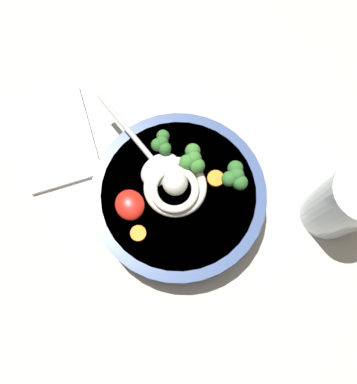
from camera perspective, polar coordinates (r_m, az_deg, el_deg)
name	(u,v)px	position (r cm, az deg, el deg)	size (l,w,h in cm)	color
table_slab	(173,181)	(57.66, -0.95, 1.76)	(98.80, 98.80, 3.09)	#BCB29E
soup_bowl	(178,197)	(52.44, 0.00, -0.80)	(24.96, 24.96, 5.24)	#334775
noodle_pile	(175,187)	(48.96, -0.56, 0.88)	(9.76, 9.57, 3.92)	silver
soup_spoon	(153,160)	(50.86, -4.07, 5.12)	(17.53, 7.09, 1.60)	#B7B7BC
chili_sauce_dollop	(130,205)	(48.93, -7.81, -2.05)	(4.41, 3.97, 1.98)	red
broccoli_floret_beside_chili	(235,176)	(49.13, 9.07, 2.50)	(4.21, 3.63, 3.33)	#7A9E60
broccoli_floret_center	(163,143)	(50.76, -2.56, 7.90)	(3.63, 3.12, 2.87)	#7A9E60
broccoli_floret_far	(193,160)	(49.41, 2.31, 5.20)	(4.21, 3.62, 3.33)	#7A9E60
carrot_slice_near_spoon	(138,233)	(48.65, -6.46, -6.60)	(2.16, 2.16, 0.57)	orange
carrot_slice_front	(216,179)	(50.57, 5.96, 2.16)	(2.37, 2.37, 0.60)	orange
drinking_glass	(343,204)	(53.50, 24.84, -1.74)	(7.91, 7.91, 12.37)	silver
folded_napkin	(56,138)	(61.64, -18.99, 8.18)	(16.57, 11.33, 0.80)	white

